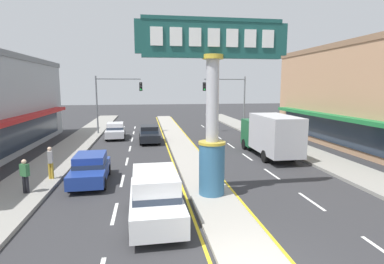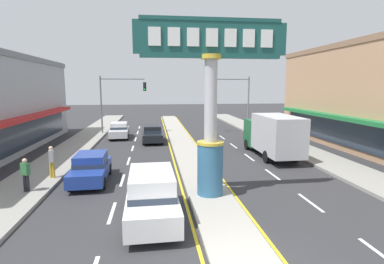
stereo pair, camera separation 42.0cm
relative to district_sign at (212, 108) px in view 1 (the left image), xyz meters
The scene contains 15 objects.
median_strip 12.62m from the district_sign, 90.00° to the left, with size 2.06×52.00×0.14m, color #A39E93.
sidewalk_left 14.09m from the district_sign, 132.59° to the left, with size 2.99×60.00×0.18m, color gray.
sidewalk_right 14.09m from the district_sign, 47.41° to the left, with size 2.99×60.00×0.18m, color gray.
lane_markings 11.37m from the district_sign, 90.00° to the left, with size 8.80×52.00×0.01m.
district_sign is the anchor object (origin of this frame).
storefront_right 18.49m from the district_sign, 30.70° to the left, with size 8.09×21.16×8.66m.
traffic_light_left_side 20.83m from the district_sign, 107.51° to the left, with size 4.86×0.46×6.20m.
traffic_light_right_side 20.56m from the district_sign, 72.26° to the left, with size 4.86×0.46×6.20m.
box_truck_near_right_lane 9.85m from the district_sign, 51.08° to the left, with size 2.29×6.91×3.12m.
sedan_far_right_lane 7.55m from the district_sign, 152.56° to the left, with size 1.94×4.35×1.53m.
sedan_near_left_lane 15.27m from the district_sign, 100.37° to the left, with size 1.93×4.35×1.53m.
sedan_mid_left_lane 18.69m from the district_sign, 108.99° to the left, with size 1.98×4.37×1.53m.
suv_far_left_oncoming 4.71m from the district_sign, 140.99° to the right, with size 2.05×4.64×1.90m.
pedestrian_near_kerb 9.32m from the district_sign, 156.69° to the left, with size 0.29×0.43×1.76m.
pedestrian_far_side 9.24m from the district_sign, behind, with size 0.46×0.39×1.62m.
Camera 1 is at (-2.99, -7.38, 5.15)m, focal length 28.56 mm.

